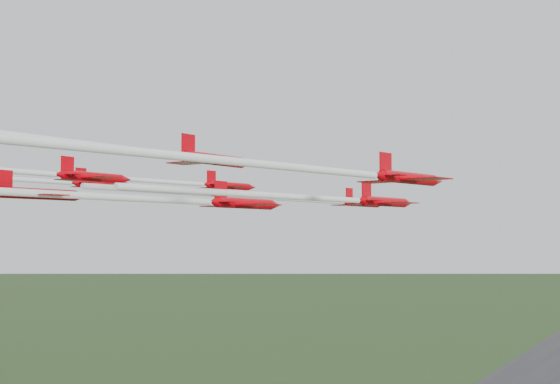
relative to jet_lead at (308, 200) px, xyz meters
The scene contains 8 objects.
runway 205.37m from the jet_lead, 91.62° to the left, with size 38.00×900.00×0.04m, color #313133.
jet_lead is the anchor object (origin of this frame).
jet_row2_left 17.66m from the jet_lead, 149.65° to the right, with size 13.07×45.62×2.35m.
jet_row2_right 13.83m from the jet_lead, 49.34° to the right, with size 12.79×44.28×2.67m.
jet_row3_mid 29.26m from the jet_lead, 96.66° to the right, with size 13.57×63.28×2.89m.
jet_row3_right 33.43m from the jet_lead, 58.65° to the right, with size 14.61×47.24×2.66m.
jet_row4_left 37.46m from the jet_lead, 117.01° to the right, with size 9.91×49.52×2.54m.
jet_row4_right 46.97m from the jet_lead, 85.73° to the right, with size 11.36×63.12×2.45m.
Camera 1 is at (49.84, -85.88, 48.74)m, focal length 50.00 mm.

